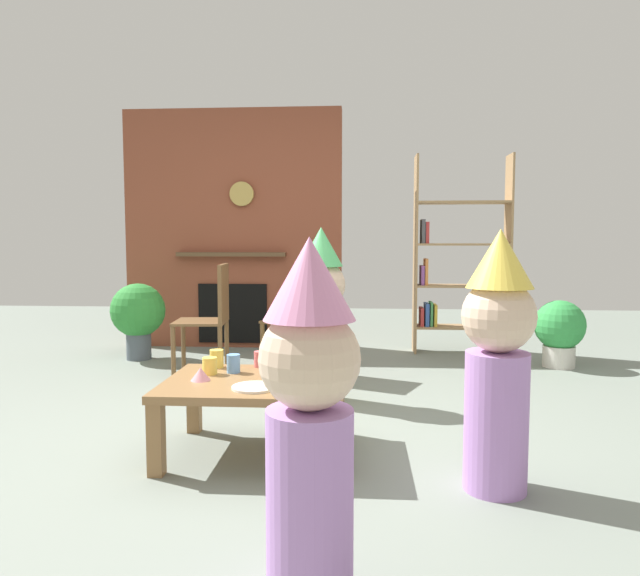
# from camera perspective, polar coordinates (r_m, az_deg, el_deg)

# --- Properties ---
(ground_plane) EXTENTS (12.00, 12.00, 0.00)m
(ground_plane) POSITION_cam_1_polar(r_m,az_deg,el_deg) (3.44, -3.04, -13.69)
(ground_plane) COLOR gray
(brick_fireplace_feature) EXTENTS (2.20, 0.28, 2.40)m
(brick_fireplace_feature) POSITION_cam_1_polar(r_m,az_deg,el_deg) (5.98, -8.50, 5.66)
(brick_fireplace_feature) COLOR brown
(brick_fireplace_feature) RESTS_ON ground_plane
(bookshelf) EXTENTS (0.90, 0.28, 1.90)m
(bookshelf) POSITION_cam_1_polar(r_m,az_deg,el_deg) (5.72, 13.11, 2.30)
(bookshelf) COLOR #9E7A51
(bookshelf) RESTS_ON ground_plane
(coffee_table) EXTENTS (0.91, 0.70, 0.38)m
(coffee_table) POSITION_cam_1_polar(r_m,az_deg,el_deg) (2.99, -6.40, -10.09)
(coffee_table) COLOR olive
(coffee_table) RESTS_ON ground_plane
(paper_cup_near_left) EXTENTS (0.07, 0.07, 0.10)m
(paper_cup_near_left) POSITION_cam_1_polar(r_m,az_deg,el_deg) (3.13, -8.54, -7.39)
(paper_cup_near_left) COLOR #669EE0
(paper_cup_near_left) RESTS_ON coffee_table
(paper_cup_near_right) EXTENTS (0.07, 0.07, 0.09)m
(paper_cup_near_right) POSITION_cam_1_polar(r_m,az_deg,el_deg) (2.66, -3.04, -9.62)
(paper_cup_near_right) COLOR #F2CC4C
(paper_cup_near_right) RESTS_ON coffee_table
(paper_cup_center) EXTENTS (0.07, 0.07, 0.09)m
(paper_cup_center) POSITION_cam_1_polar(r_m,az_deg,el_deg) (3.25, -5.95, -7.00)
(paper_cup_center) COLOR #E5666B
(paper_cup_center) RESTS_ON coffee_table
(paper_cup_far_left) EXTENTS (0.08, 0.08, 0.09)m
(paper_cup_far_left) POSITION_cam_1_polar(r_m,az_deg,el_deg) (3.12, -10.83, -7.56)
(paper_cup_far_left) COLOR #F2CC4C
(paper_cup_far_left) RESTS_ON coffee_table
(paper_cup_far_right) EXTENTS (0.08, 0.08, 0.10)m
(paper_cup_far_right) POSITION_cam_1_polar(r_m,az_deg,el_deg) (3.27, -10.17, -6.87)
(paper_cup_far_right) COLOR #F2CC4C
(paper_cup_far_right) RESTS_ON coffee_table
(paper_plate_front) EXTENTS (0.21, 0.21, 0.01)m
(paper_plate_front) POSITION_cam_1_polar(r_m,az_deg,el_deg) (2.80, -6.51, -9.70)
(paper_plate_front) COLOR white
(paper_plate_front) RESTS_ON coffee_table
(paper_plate_rear) EXTENTS (0.17, 0.17, 0.01)m
(paper_plate_rear) POSITION_cam_1_polar(r_m,az_deg,el_deg) (3.05, -3.13, -8.50)
(paper_plate_rear) COLOR white
(paper_plate_rear) RESTS_ON coffee_table
(birthday_cake_slice) EXTENTS (0.10, 0.10, 0.07)m
(birthday_cake_slice) POSITION_cam_1_polar(r_m,az_deg,el_deg) (2.99, -11.72, -8.31)
(birthday_cake_slice) COLOR pink
(birthday_cake_slice) RESTS_ON coffee_table
(table_fork) EXTENTS (0.03, 0.15, 0.01)m
(table_fork) POSITION_cam_1_polar(r_m,az_deg,el_deg) (2.88, -0.37, -9.35)
(table_fork) COLOR silver
(table_fork) RESTS_ON coffee_table
(child_with_cone_hat) EXTENTS (0.30, 0.30, 1.10)m
(child_with_cone_hat) POSITION_cam_1_polar(r_m,az_deg,el_deg) (1.74, -1.04, -12.13)
(child_with_cone_hat) COLOR #B27FCC
(child_with_cone_hat) RESTS_ON ground_plane
(child_in_pink) EXTENTS (0.31, 0.31, 1.14)m
(child_in_pink) POSITION_cam_1_polar(r_m,az_deg,el_deg) (2.60, 17.14, -6.24)
(child_in_pink) COLOR #B27FCC
(child_in_pink) RESTS_ON ground_plane
(child_by_the_chairs) EXTENTS (0.33, 0.33, 1.18)m
(child_by_the_chairs) POSITION_cam_1_polar(r_m,az_deg,el_deg) (3.87, 0.11, -2.19)
(child_by_the_chairs) COLOR #E0CC66
(child_by_the_chairs) RESTS_ON ground_plane
(dining_chair_left) EXTENTS (0.43, 0.43, 0.90)m
(dining_chair_left) POSITION_cam_1_polar(r_m,az_deg,el_deg) (4.69, -10.61, -2.43)
(dining_chair_left) COLOR brown
(dining_chair_left) RESTS_ON ground_plane
(dining_chair_middle) EXTENTS (0.53, 0.53, 0.90)m
(dining_chair_middle) POSITION_cam_1_polar(r_m,az_deg,el_deg) (4.61, -1.68, -2.47)
(dining_chair_middle) COLOR brown
(dining_chair_middle) RESTS_ON ground_plane
(potted_plant_tall) EXTENTS (0.43, 0.43, 0.58)m
(potted_plant_tall) POSITION_cam_1_polar(r_m,az_deg,el_deg) (5.37, 22.58, -3.81)
(potted_plant_tall) COLOR beige
(potted_plant_tall) RESTS_ON ground_plane
(potted_plant_short) EXTENTS (0.49, 0.49, 0.70)m
(potted_plant_short) POSITION_cam_1_polar(r_m,az_deg,el_deg) (5.53, -17.53, -2.41)
(potted_plant_short) COLOR #4C5660
(potted_plant_short) RESTS_ON ground_plane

